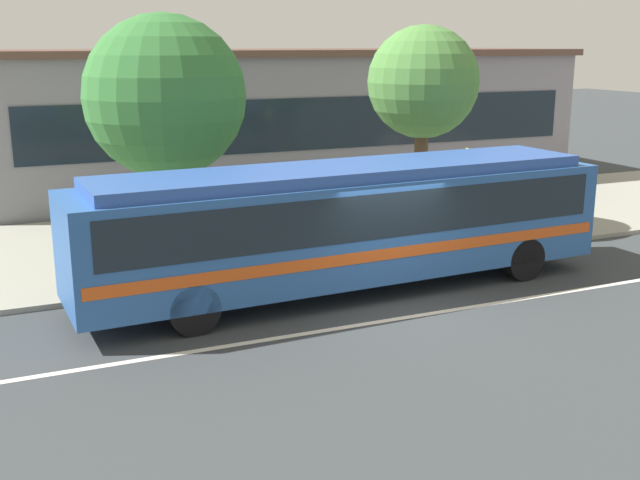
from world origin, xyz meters
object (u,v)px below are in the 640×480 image
bus_stop_sign (467,184)px  street_tree_mid_block (423,83)px  street_tree_near_stop (165,97)px  transit_bus (348,219)px  pedestrian_waiting_near_sign (435,210)px

bus_stop_sign → street_tree_mid_block: size_ratio=0.45×
street_tree_mid_block → street_tree_near_stop: bearing=179.1°
transit_bus → street_tree_mid_block: 6.59m
bus_stop_sign → street_tree_mid_block: bearing=92.0°
transit_bus → street_tree_mid_block: street_tree_mid_block is taller
pedestrian_waiting_near_sign → bus_stop_sign: size_ratio=0.68×
pedestrian_waiting_near_sign → street_tree_mid_block: street_tree_mid_block is taller
transit_bus → street_tree_near_stop: bearing=123.8°
street_tree_near_stop → bus_stop_sign: bearing=-17.8°
pedestrian_waiting_near_sign → street_tree_mid_block: size_ratio=0.30×
transit_bus → street_tree_mid_block: size_ratio=2.10×
transit_bus → pedestrian_waiting_near_sign: transit_bus is taller
pedestrian_waiting_near_sign → street_tree_near_stop: street_tree_near_stop is taller
pedestrian_waiting_near_sign → street_tree_near_stop: 7.38m
bus_stop_sign → street_tree_near_stop: (-7.32, 2.35, 2.30)m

